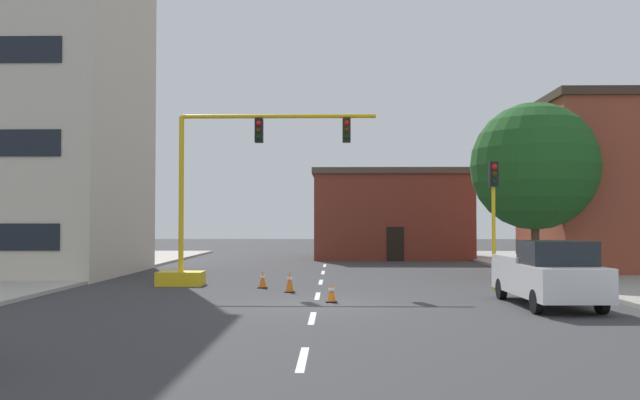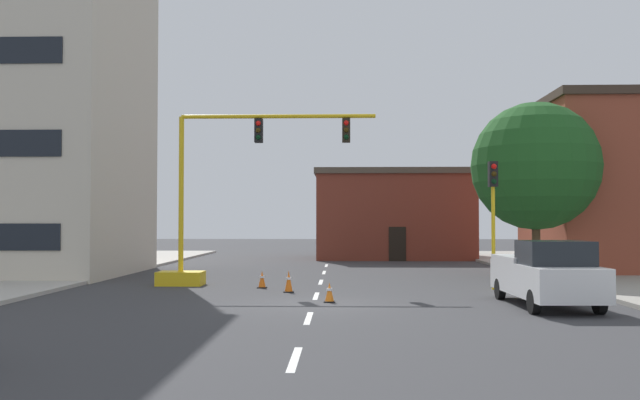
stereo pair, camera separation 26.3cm
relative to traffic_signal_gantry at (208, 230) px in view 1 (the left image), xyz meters
The scene contains 17 objects.
ground_plane 8.09m from the traffic_signal_gantry, 55.01° to the right, with size 160.00×160.00×0.00m, color #38383A.
sidewalk_left 8.41m from the traffic_signal_gantry, 168.46° to the left, with size 6.00×56.00×0.14m, color #B2ADA3.
sidewalk_right 17.10m from the traffic_signal_gantry, ahead, with size 6.00×56.00×0.14m, color #9E998E.
lane_stripe_seg_1 15.68m from the traffic_signal_gantry, 73.31° to the right, with size 0.16×2.40×0.01m, color silver.
lane_stripe_seg_2 10.61m from the traffic_signal_gantry, 64.55° to the right, with size 0.16×2.40×0.01m, color silver.
lane_stripe_seg_3 6.31m from the traffic_signal_gantry, 40.97° to the right, with size 0.16×2.40×0.01m, color silver.
lane_stripe_seg_4 5.24m from the traffic_signal_gantry, 20.04° to the left, with size 0.16×2.40×0.01m, color silver.
lane_stripe_seg_5 8.70m from the traffic_signal_gantry, 57.96° to the left, with size 0.16×2.40×0.01m, color silver.
lane_stripe_seg_6 13.57m from the traffic_signal_gantry, 70.55° to the left, with size 0.16×2.40×0.01m, color silver.
building_brick_center 22.76m from the traffic_signal_gantry, 66.93° to the left, with size 10.72×7.54×6.04m.
traffic_signal_gantry is the anchor object (origin of this frame).
traffic_light_pole_right 11.19m from the traffic_signal_gantry, ahead, with size 0.32×0.47×4.80m.
tree_right_mid 14.57m from the traffic_signal_gantry, 13.49° to the left, with size 5.65×5.65×7.82m.
pickup_truck_white 13.29m from the traffic_signal_gantry, 30.03° to the right, with size 2.15×5.45×1.99m.
traffic_cone_roadside_a 4.70m from the traffic_signal_gantry, 37.64° to the right, with size 0.36×0.36×0.78m.
traffic_cone_roadside_b 7.80m from the traffic_signal_gantry, 49.12° to the right, with size 0.36×0.36×0.63m.
traffic_cone_roadside_c 3.16m from the traffic_signal_gantry, 24.80° to the right, with size 0.36×0.36×0.66m.
Camera 1 is at (0.60, -21.57, 2.55)m, focal length 39.51 mm.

